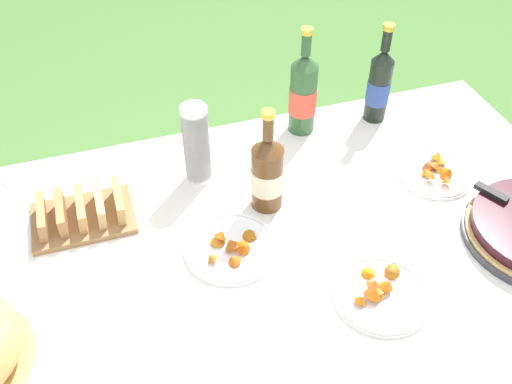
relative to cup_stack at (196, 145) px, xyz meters
name	(u,v)px	position (x,y,z in m)	size (l,w,h in m)	color
garden_table	(255,296)	(0.04, -0.40, -0.18)	(1.90, 1.22, 0.71)	brown
tablecloth	(255,285)	(0.04, -0.40, -0.13)	(1.91, 1.23, 0.10)	white
cup_stack	(196,145)	(0.00, 0.00, 0.00)	(0.07, 0.07, 0.24)	white
cider_bottle_green	(303,94)	(0.36, 0.13, 0.01)	(0.08, 0.08, 0.34)	#2D562D
cider_bottle_amber	(267,173)	(0.15, -0.16, -0.01)	(0.09, 0.09, 0.30)	brown
juice_bottle_red	(379,85)	(0.60, 0.12, 0.00)	(0.07, 0.07, 0.32)	black
snack_plate_near	(231,247)	(0.01, -0.28, -0.11)	(0.23, 0.23, 0.06)	white
snack_plate_right	(381,293)	(0.30, -0.52, -0.11)	(0.22, 0.22, 0.05)	white
snack_plate_far	(435,172)	(0.64, -0.19, -0.11)	(0.21, 0.21, 0.05)	white
bread_board	(82,213)	(-0.33, -0.07, -0.09)	(0.26, 0.18, 0.07)	olive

